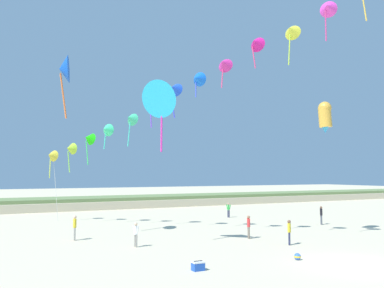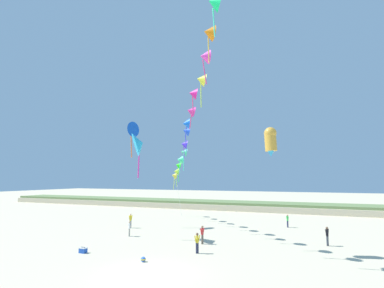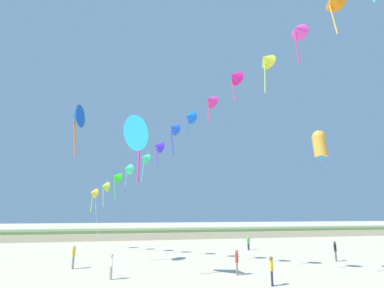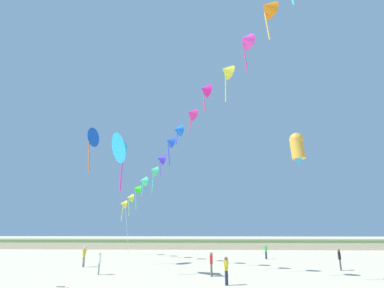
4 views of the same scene
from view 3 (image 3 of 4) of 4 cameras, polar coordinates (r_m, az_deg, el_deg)
name	(u,v)px [view 3 (image 3 of 4)]	position (r m, az deg, el deg)	size (l,w,h in m)	color
dune_ridge	(168,233)	(52.18, -4.64, -16.61)	(120.00, 8.18, 1.46)	beige
person_near_left	(271,269)	(19.30, 14.90, -21.98)	(0.39, 0.51, 1.61)	#282D4C
person_near_right	(74,255)	(25.63, -21.63, -19.04)	(0.23, 0.60, 1.71)	gray
person_mid_center	(111,265)	(21.04, -15.13, -21.28)	(0.29, 0.52, 1.54)	gray
person_far_left	(248,242)	(36.00, 10.68, -17.84)	(0.37, 0.49, 1.54)	#282D4C
person_far_right	(237,260)	(21.98, 8.52, -21.06)	(0.25, 0.56, 1.63)	#726656
person_far_center	(335,250)	(30.28, 25.63, -17.68)	(0.35, 0.55, 1.66)	#474C56
kite_banner_string	(191,116)	(24.79, -0.10, 5.39)	(18.57, 30.09, 18.38)	gold
large_kite_low_lead	(77,117)	(27.72, -21.10, 4.87)	(1.23, 2.12, 4.65)	blue
large_kite_mid_trail	(320,145)	(24.46, 23.16, -0.19)	(1.40, 1.37, 2.46)	gold
large_kite_high_solo	(140,132)	(20.82, -9.90, 2.18)	(2.71, 2.89, 4.78)	#24B7EA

